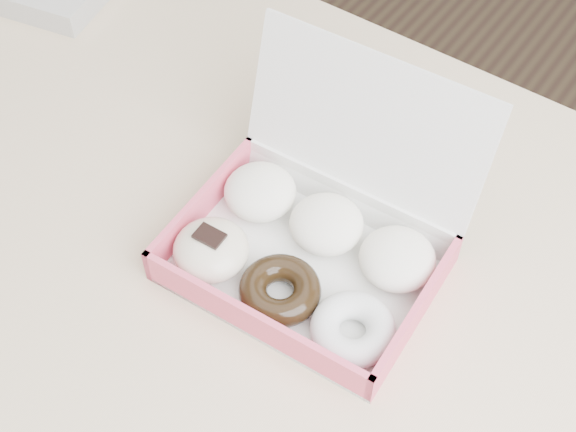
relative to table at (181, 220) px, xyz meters
The scene contains 3 objects.
ground 0.67m from the table, ahead, with size 4.00×4.00×0.00m, color black.
table is the anchor object (origin of this frame).
donut_box 0.23m from the table, ahead, with size 0.30×0.27×0.20m.
Camera 1 is at (0.48, -0.44, 1.50)m, focal length 50.00 mm.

